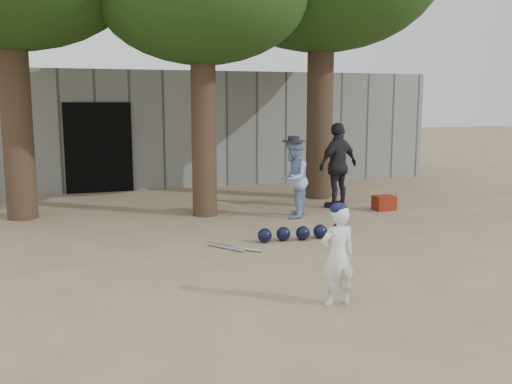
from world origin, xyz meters
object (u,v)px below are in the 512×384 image
object	(u,v)px
red_bag	(384,203)
spectator_dark	(338,165)
boy_player	(338,256)
spectator_blue	(293,179)

from	to	relation	value
red_bag	spectator_dark	bearing A→B (deg)	144.16
boy_player	spectator_blue	bearing A→B (deg)	-108.58
spectator_dark	red_bag	bearing A→B (deg)	123.31
boy_player	spectator_blue	world-z (taller)	spectator_blue
spectator_dark	spectator_blue	bearing A→B (deg)	7.02
boy_player	red_bag	xyz separation A→B (m)	(3.41, 4.70, -0.41)
boy_player	spectator_blue	distance (m)	4.79
boy_player	red_bag	size ratio (longest dim) A/B	2.65
spectator_blue	boy_player	bearing A→B (deg)	13.97
spectator_dark	red_bag	world-z (taller)	spectator_dark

